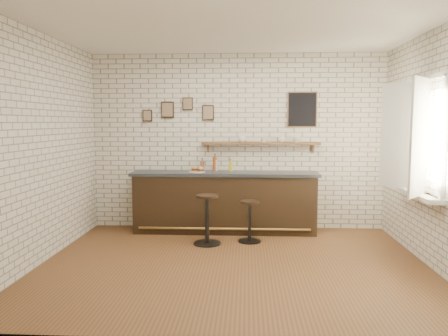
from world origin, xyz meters
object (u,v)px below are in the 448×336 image
Objects in this scene: sandwich_plate at (197,172)px; shelf_cup_b at (264,140)px; shelf_cup_d at (297,140)px; bar_stool_right at (250,220)px; shelf_cup_c at (282,140)px; bar_counter at (225,202)px; book_lower at (416,191)px; bitters_bottle_white at (215,165)px; shelf_cup_a at (242,139)px; bitters_bottle_brown at (202,166)px; bitters_bottle_amber at (215,164)px; condiment_bottle_yellow at (231,166)px; bar_stool_left at (207,218)px; ciabatta_sandwich at (198,169)px; book_upper at (415,189)px.

sandwich_plate is 1.25m from shelf_cup_b.
shelf_cup_d reaches higher than shelf_cup_b.
sandwich_plate is at bearing 146.37° from bar_stool_right.
bar_counter is at bearing 121.93° from shelf_cup_c.
bar_stool_right is 2.86× the size of book_lower.
bitters_bottle_white is 0.64m from shelf_cup_a.
bitters_bottle_amber is at bearing -0.00° from bitters_bottle_brown.
bar_stool_right is (0.58, -0.79, -0.76)m from bitters_bottle_white.
bar_counter is 0.73m from bitters_bottle_brown.
condiment_bottle_yellow is 2.20× the size of shelf_cup_b.
bitters_bottle_amber reaches higher than book_lower.
bitters_bottle_brown is 3.40m from book_lower.
bar_counter is 34.60× the size of shelf_cup_b.
shelf_cup_b reaches higher than book_lower.
bitters_bottle_white is at bearing 86.39° from bar_stool_left.
condiment_bottle_yellow reaches higher than ciabatta_sandwich.
shelf_cup_d is (1.61, 0.03, 0.45)m from bitters_bottle_brown.
ciabatta_sandwich is 0.38× the size of bar_stool_right.
shelf_cup_a reaches higher than condiment_bottle_yellow.
bitters_bottle_brown is 0.82m from shelf_cup_a.
bitters_bottle_white reaches higher than sandwich_plate.
bitters_bottle_white is at bearing 111.51° from shelf_cup_c.
ciabatta_sandwich is 3.35m from book_lower.
shelf_cup_a reaches higher than shelf_cup_d.
shelf_cup_c reaches higher than bar_counter.
sandwich_plate is at bearing -143.61° from bitters_bottle_amber.
ciabatta_sandwich is at bearing 157.91° from book_lower.
bitters_bottle_brown is (0.07, 0.21, 0.08)m from sandwich_plate.
shelf_cup_c is (0.66, 0.00, -0.01)m from shelf_cup_a.
shelf_cup_b is at bearing 174.34° from shelf_cup_d.
sandwich_plate is 3.13× the size of shelf_cup_b.
shelf_cup_a is at bearing 141.79° from book_upper.
shelf_cup_b is at bearing 17.17° from bar_counter.
bar_counter is at bearing -117.37° from condiment_bottle_yellow.
shelf_cup_c is at bearing 1.48° from bitters_bottle_amber.
bar_stool_right is at bearing -53.68° from bitters_bottle_white.
shelf_cup_b is at bearing 2.04° from bitters_bottle_white.
sandwich_plate is 1.25m from bar_stool_right.
book_lower is at bearing -115.85° from shelf_cup_c.
bitters_bottle_amber is 1.22× the size of book_upper.
book_upper is at bearing 93.30° from book_lower.
bar_counter is 0.83m from bar_stool_left.
bar_stool_right is 2.40m from book_upper.
bitters_bottle_brown is 1.65× the size of shelf_cup_a.
shelf_cup_c is 1.15× the size of shelf_cup_d.
bitters_bottle_white is 0.93m from shelf_cup_b.
bar_stool_left is (-0.32, -0.96, -0.69)m from condiment_bottle_yellow.
sandwich_plate is 0.37× the size of bar_stool_left.
shelf_cup_a is 1.33× the size of shelf_cup_d.
condiment_bottle_yellow is at bearing 149.81° from book_lower.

